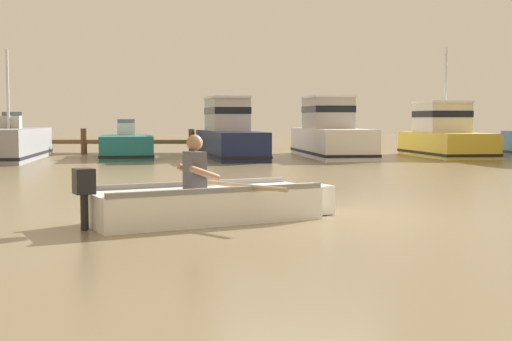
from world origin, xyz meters
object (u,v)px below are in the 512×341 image
(moored_boat_teal, at_px, (126,147))
(moored_boat_navy, at_px, (229,135))
(moored_boat_white, at_px, (330,134))
(moored_boat_grey, at_px, (8,145))
(moored_boat_yellow, at_px, (444,136))
(rowboat_with_person, at_px, (210,203))

(moored_boat_teal, distance_m, moored_boat_navy, 3.72)
(moored_boat_teal, bearing_deg, moored_boat_navy, 1.85)
(moored_boat_white, bearing_deg, moored_boat_grey, -169.45)
(moored_boat_teal, distance_m, moored_boat_yellow, 11.78)
(moored_boat_teal, height_order, moored_boat_white, moored_boat_white)
(moored_boat_grey, xyz_separation_m, moored_boat_white, (11.24, 2.09, 0.33))
(moored_boat_white, xyz_separation_m, moored_boat_yellow, (4.31, 0.20, -0.07))
(moored_boat_grey, relative_size, moored_boat_navy, 1.02)
(moored_boat_teal, bearing_deg, rowboat_with_person, -74.95)
(rowboat_with_person, xyz_separation_m, moored_boat_grey, (-7.99, 14.25, 0.27))
(moored_boat_white, bearing_deg, moored_boat_teal, -174.06)
(moored_boat_teal, xyz_separation_m, moored_boat_white, (7.43, 0.77, 0.45))
(moored_boat_white, distance_m, moored_boat_yellow, 4.31)
(moored_boat_teal, height_order, moored_boat_yellow, moored_boat_yellow)
(moored_boat_navy, relative_size, moored_boat_white, 1.02)
(rowboat_with_person, relative_size, moored_boat_navy, 0.53)
(rowboat_with_person, xyz_separation_m, moored_boat_teal, (-4.19, 15.57, 0.14))
(rowboat_with_person, distance_m, moored_boat_grey, 16.34)
(moored_boat_white, relative_size, moored_boat_yellow, 1.29)
(rowboat_with_person, height_order, moored_boat_grey, moored_boat_grey)
(moored_boat_navy, distance_m, moored_boat_yellow, 8.09)
(moored_boat_teal, xyz_separation_m, moored_boat_yellow, (11.74, 0.97, 0.38))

